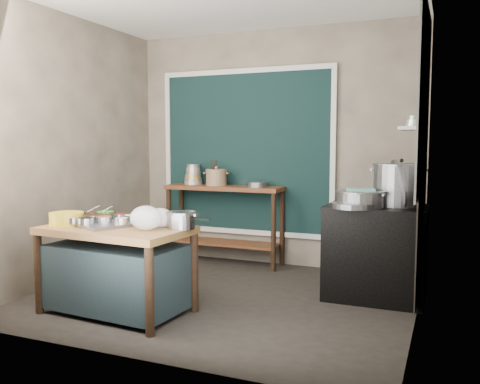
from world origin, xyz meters
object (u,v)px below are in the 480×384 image
at_px(condiment_tray, 101,223).
at_px(steamer, 360,199).
at_px(ceramic_crock, 216,178).
at_px(back_counter, 224,225).
at_px(saucepan, 181,220).
at_px(prep_table, 117,270).
at_px(stove_block, 376,253).
at_px(yellow_basin, 67,219).
at_px(stock_pot, 399,185).
at_px(utensil_cup, 213,181).

relative_size(condiment_tray, steamer, 1.35).
bearing_deg(ceramic_crock, condiment_tray, -95.89).
xyz_separation_m(back_counter, saucepan, (0.45, -1.89, 0.35)).
bearing_deg(saucepan, prep_table, -170.97).
height_order(stove_block, yellow_basin, yellow_basin).
xyz_separation_m(ceramic_crock, stock_pot, (2.18, -0.62, 0.04)).
xyz_separation_m(yellow_basin, utensil_cup, (0.40, 2.12, 0.19)).
bearing_deg(condiment_tray, utensil_cup, 85.66).
distance_m(saucepan, steamer, 1.66).
bearing_deg(back_counter, stock_pot, -17.00).
xyz_separation_m(prep_table, stove_block, (2.00, 1.30, 0.05)).
bearing_deg(condiment_tray, ceramic_crock, 84.11).
height_order(back_counter, steamer, steamer).
height_order(prep_table, steamer, steamer).
bearing_deg(yellow_basin, saucepan, 12.97).
relative_size(yellow_basin, ceramic_crock, 1.09).
bearing_deg(prep_table, stove_block, 37.08).
relative_size(back_counter, utensil_cup, 8.96).
height_order(back_counter, stock_pot, stock_pot).
relative_size(prep_table, condiment_tray, 2.02).
relative_size(utensil_cup, steamer, 0.35).
distance_m(yellow_basin, stock_pot, 3.03).
bearing_deg(saucepan, stock_pot, 31.84).
xyz_separation_m(ceramic_crock, steamer, (1.87, -0.86, -0.09)).
bearing_deg(condiment_tray, stove_block, 29.49).
bearing_deg(stock_pot, prep_table, -147.46).
bearing_deg(utensil_cup, ceramic_crock, -19.85).
bearing_deg(steamer, saucepan, -142.55).
height_order(stove_block, stock_pot, stock_pot).
xyz_separation_m(back_counter, ceramic_crock, (-0.10, -0.02, 0.57)).
height_order(condiment_tray, utensil_cup, utensil_cup).
relative_size(saucepan, utensil_cup, 1.60).
distance_m(stove_block, yellow_basin, 2.84).
distance_m(stove_block, ceramic_crock, 2.21).
bearing_deg(stove_block, back_counter, 158.98).
distance_m(utensil_cup, steamer, 2.11).
distance_m(condiment_tray, ceramic_crock, 1.99).
bearing_deg(stove_block, saucepan, -141.38).
bearing_deg(stove_block, condiment_tray, -150.51).
relative_size(stove_block, steamer, 1.96).
bearing_deg(yellow_basin, steamer, 28.10).
xyz_separation_m(back_counter, stock_pot, (2.08, -0.64, 0.60)).
bearing_deg(yellow_basin, stock_pot, 29.32).
bearing_deg(utensil_cup, back_counter, -0.54).
height_order(back_counter, stove_block, back_counter).
relative_size(condiment_tray, saucepan, 2.39).
bearing_deg(back_counter, utensil_cup, 179.46).
bearing_deg(yellow_basin, utensil_cup, 79.29).
distance_m(utensil_cup, stock_pot, 2.32).
bearing_deg(stock_pot, ceramic_crock, 164.14).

